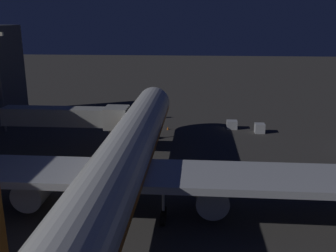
{
  "coord_description": "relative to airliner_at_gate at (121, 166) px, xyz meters",
  "views": [
    {
      "loc": [
        -7.13,
        43.33,
        18.54
      ],
      "look_at": [
        -3.0,
        -9.65,
        3.5
      ],
      "focal_mm": 40.35,
      "sensor_mm": 36.0,
      "label": 1
    }
  ],
  "objects": [
    {
      "name": "traffic_cone_nose_port",
      "position": [
        -2.2,
        -29.81,
        -4.76
      ],
      "size": [
        0.36,
        0.36,
        0.55
      ],
      "primitive_type": "cone",
      "color": "orange",
      "rests_on": "ground_plane"
    },
    {
      "name": "baggage_container_mid_row",
      "position": [
        -13.37,
        -31.26,
        -4.29
      ],
      "size": [
        1.81,
        1.52,
        1.48
      ],
      "primitive_type": "cube",
      "color": "#B7BABF",
      "rests_on": "ground_plane"
    },
    {
      "name": "jet_bridge",
      "position": [
        9.99,
        -17.56,
        0.16
      ],
      "size": [
        18.11,
        3.4,
        6.73
      ],
      "color": "#9E9E99",
      "rests_on": "ground_plane"
    },
    {
      "name": "traffic_cone_nose_starboard",
      "position": [
        2.2,
        -29.81,
        -4.76
      ],
      "size": [
        0.36,
        0.36,
        0.55
      ],
      "primitive_type": "cone",
      "color": "orange",
      "rests_on": "ground_plane"
    },
    {
      "name": "airliner_at_gate",
      "position": [
        0.0,
        0.0,
        0.0
      ],
      "size": [
        53.95,
        61.19,
        17.03
      ],
      "color": "silver",
      "rests_on": "ground_plane"
    },
    {
      "name": "baggage_container_far_row",
      "position": [
        -17.85,
        -29.18,
        -4.24
      ],
      "size": [
        1.63,
        1.57,
        1.6
      ],
      "primitive_type": "cube",
      "color": "#B7BABF",
      "rests_on": "ground_plane"
    },
    {
      "name": "ground_plane",
      "position": [
        -0.0,
        -10.17,
        -5.04
      ],
      "size": [
        320.0,
        320.0,
        0.0
      ],
      "primitive_type": "plane",
      "color": "#383533"
    }
  ]
}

